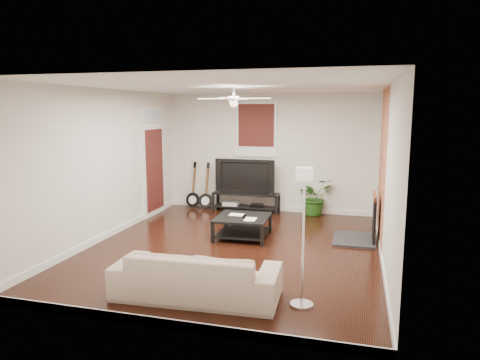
% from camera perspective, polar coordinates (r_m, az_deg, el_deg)
% --- Properties ---
extents(room, '(5.01, 6.01, 2.81)m').
position_cam_1_polar(room, '(7.50, -0.80, 1.41)').
color(room, black).
rests_on(room, ground).
extents(brick_accent, '(0.02, 2.20, 2.80)m').
position_cam_1_polar(brick_accent, '(8.22, 18.14, 1.64)').
color(brick_accent, brown).
rests_on(brick_accent, floor).
extents(fireplace, '(0.80, 1.10, 0.92)m').
position_cam_1_polar(fireplace, '(8.38, 15.85, -4.66)').
color(fireplace, black).
rests_on(fireplace, floor).
extents(window_back, '(1.00, 0.06, 1.30)m').
position_cam_1_polar(window_back, '(10.39, 2.14, 6.62)').
color(window_back, '#3D1510').
rests_on(window_back, wall_back).
extents(door_left, '(0.08, 1.00, 2.50)m').
position_cam_1_polar(door_left, '(10.17, -11.23, 2.44)').
color(door_left, white).
rests_on(door_left, wall_left).
extents(tv_stand, '(1.60, 0.43, 0.45)m').
position_cam_1_polar(tv_stand, '(10.48, 0.78, -2.88)').
color(tv_stand, black).
rests_on(tv_stand, floor).
extents(tv, '(1.43, 0.19, 0.82)m').
position_cam_1_polar(tv, '(10.38, 0.81, 0.56)').
color(tv, black).
rests_on(tv, tv_stand).
extents(coffee_table, '(1.02, 1.02, 0.41)m').
position_cam_1_polar(coffee_table, '(8.34, 0.34, -6.17)').
color(coffee_table, black).
rests_on(coffee_table, floor).
extents(sofa, '(2.18, 0.94, 0.63)m').
position_cam_1_polar(sofa, '(5.78, -5.70, -12.17)').
color(sofa, tan).
rests_on(sofa, floor).
extents(floor_lamp, '(0.30, 0.30, 1.75)m').
position_cam_1_polar(floor_lamp, '(5.38, 8.27, -7.53)').
color(floor_lamp, silver).
rests_on(floor_lamp, floor).
extents(potted_plant, '(1.02, 1.01, 0.86)m').
position_cam_1_polar(potted_plant, '(10.20, 9.71, -2.18)').
color(potted_plant, '#215217').
rests_on(potted_plant, floor).
extents(guitar_left, '(0.39, 0.30, 1.16)m').
position_cam_1_polar(guitar_left, '(10.79, -6.23, -0.66)').
color(guitar_left, black).
rests_on(guitar_left, floor).
extents(guitar_right, '(0.36, 0.26, 1.16)m').
position_cam_1_polar(guitar_right, '(10.64, -4.53, -0.78)').
color(guitar_right, black).
rests_on(guitar_right, floor).
extents(ceiling_fan, '(1.24, 1.24, 0.32)m').
position_cam_1_polar(ceiling_fan, '(7.43, -0.82, 10.62)').
color(ceiling_fan, white).
rests_on(ceiling_fan, ceiling).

